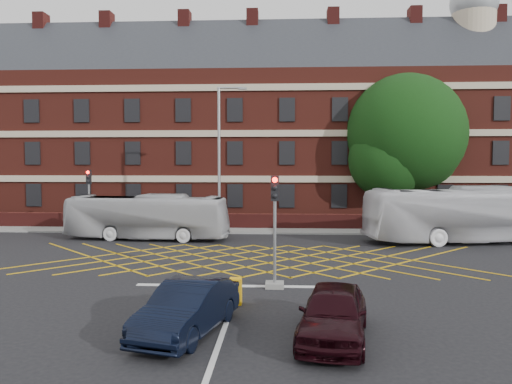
{
  "coord_description": "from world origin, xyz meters",
  "views": [
    {
      "loc": [
        1.65,
        -22.42,
        4.77
      ],
      "look_at": [
        0.39,
        1.5,
        3.35
      ],
      "focal_mm": 35.0,
      "sensor_mm": 36.0,
      "label": 1
    }
  ],
  "objects_px": {
    "car_maroon": "(333,313)",
    "traffic_light_far": "(89,208)",
    "bus_right": "(467,215)",
    "direction_signs": "(80,211)",
    "utility_cabinet": "(236,291)",
    "traffic_light_near": "(275,242)",
    "bus_left": "(147,217)",
    "car_navy": "(188,308)",
    "street_lamp": "(220,185)",
    "deciduous_tree": "(405,141)"
  },
  "relations": [
    {
      "from": "car_maroon",
      "to": "traffic_light_far",
      "type": "xyz_separation_m",
      "value": [
        -14.26,
        19.26,
        1.03
      ]
    },
    {
      "from": "bus_right",
      "to": "traffic_light_far",
      "type": "distance_m",
      "value": 23.95
    },
    {
      "from": "direction_signs",
      "to": "utility_cabinet",
      "type": "distance_m",
      "value": 21.95
    },
    {
      "from": "utility_cabinet",
      "to": "traffic_light_near",
      "type": "bearing_deg",
      "value": 61.2
    },
    {
      "from": "bus_left",
      "to": "car_navy",
      "type": "xyz_separation_m",
      "value": [
        5.77,
        -16.86,
        -0.68
      ]
    },
    {
      "from": "bus_right",
      "to": "traffic_light_far",
      "type": "relative_size",
      "value": 2.82
    },
    {
      "from": "car_maroon",
      "to": "street_lamp",
      "type": "bearing_deg",
      "value": 116.24
    },
    {
      "from": "deciduous_tree",
      "to": "street_lamp",
      "type": "xyz_separation_m",
      "value": [
        -13.24,
        -7.04,
        -3.06
      ]
    },
    {
      "from": "bus_left",
      "to": "car_navy",
      "type": "relative_size",
      "value": 2.29
    },
    {
      "from": "car_maroon",
      "to": "traffic_light_far",
      "type": "relative_size",
      "value": 1.01
    },
    {
      "from": "bus_right",
      "to": "traffic_light_near",
      "type": "relative_size",
      "value": 2.82
    },
    {
      "from": "bus_right",
      "to": "street_lamp",
      "type": "height_order",
      "value": "street_lamp"
    },
    {
      "from": "traffic_light_near",
      "to": "direction_signs",
      "type": "height_order",
      "value": "traffic_light_near"
    },
    {
      "from": "traffic_light_near",
      "to": "street_lamp",
      "type": "distance_m",
      "value": 13.33
    },
    {
      "from": "traffic_light_far",
      "to": "street_lamp",
      "type": "height_order",
      "value": "street_lamp"
    },
    {
      "from": "traffic_light_far",
      "to": "traffic_light_near",
      "type": "bearing_deg",
      "value": -47.45
    },
    {
      "from": "bus_right",
      "to": "bus_left",
      "type": "bearing_deg",
      "value": 80.51
    },
    {
      "from": "bus_left",
      "to": "bus_right",
      "type": "relative_size",
      "value": 0.83
    },
    {
      "from": "bus_right",
      "to": "car_navy",
      "type": "distance_m",
      "value": 21.42
    },
    {
      "from": "car_navy",
      "to": "street_lamp",
      "type": "xyz_separation_m",
      "value": [
        -1.33,
        17.98,
        2.6
      ]
    },
    {
      "from": "traffic_light_near",
      "to": "street_lamp",
      "type": "xyz_separation_m",
      "value": [
        -3.67,
        12.72,
        1.56
      ]
    },
    {
      "from": "bus_left",
      "to": "utility_cabinet",
      "type": "relative_size",
      "value": 11.29
    },
    {
      "from": "street_lamp",
      "to": "traffic_light_far",
      "type": "bearing_deg",
      "value": 173.56
    },
    {
      "from": "car_maroon",
      "to": "deciduous_tree",
      "type": "xyz_separation_m",
      "value": [
        7.9,
        25.29,
        5.64
      ]
    },
    {
      "from": "bus_right",
      "to": "direction_signs",
      "type": "bearing_deg",
      "value": 71.82
    },
    {
      "from": "traffic_light_near",
      "to": "utility_cabinet",
      "type": "height_order",
      "value": "traffic_light_near"
    },
    {
      "from": "bus_left",
      "to": "direction_signs",
      "type": "bearing_deg",
      "value": 61.73
    },
    {
      "from": "car_maroon",
      "to": "traffic_light_near",
      "type": "height_order",
      "value": "traffic_light_near"
    },
    {
      "from": "deciduous_tree",
      "to": "traffic_light_near",
      "type": "relative_size",
      "value": 2.69
    },
    {
      "from": "street_lamp",
      "to": "bus_right",
      "type": "bearing_deg",
      "value": -5.49
    },
    {
      "from": "deciduous_tree",
      "to": "street_lamp",
      "type": "relative_size",
      "value": 1.21
    },
    {
      "from": "direction_signs",
      "to": "utility_cabinet",
      "type": "relative_size",
      "value": 2.47
    },
    {
      "from": "traffic_light_far",
      "to": "car_maroon",
      "type": "bearing_deg",
      "value": -53.47
    },
    {
      "from": "car_maroon",
      "to": "utility_cabinet",
      "type": "xyz_separation_m",
      "value": [
        -2.94,
        3.21,
        -0.29
      ]
    },
    {
      "from": "bus_left",
      "to": "deciduous_tree",
      "type": "xyz_separation_m",
      "value": [
        17.68,
        8.17,
        4.98
      ]
    },
    {
      "from": "direction_signs",
      "to": "street_lamp",
      "type": "bearing_deg",
      "value": -15.34
    },
    {
      "from": "direction_signs",
      "to": "utility_cabinet",
      "type": "bearing_deg",
      "value": -54.57
    },
    {
      "from": "traffic_light_far",
      "to": "direction_signs",
      "type": "bearing_deg",
      "value": 127.36
    },
    {
      "from": "bus_left",
      "to": "bus_right",
      "type": "height_order",
      "value": "bus_right"
    },
    {
      "from": "bus_left",
      "to": "traffic_light_near",
      "type": "height_order",
      "value": "traffic_light_near"
    },
    {
      "from": "utility_cabinet",
      "to": "car_maroon",
      "type": "bearing_deg",
      "value": -47.5
    },
    {
      "from": "bus_left",
      "to": "deciduous_tree",
      "type": "height_order",
      "value": "deciduous_tree"
    },
    {
      "from": "utility_cabinet",
      "to": "bus_left",
      "type": "bearing_deg",
      "value": 116.16
    },
    {
      "from": "bus_right",
      "to": "utility_cabinet",
      "type": "height_order",
      "value": "bus_right"
    },
    {
      "from": "traffic_light_far",
      "to": "utility_cabinet",
      "type": "distance_m",
      "value": 19.69
    },
    {
      "from": "deciduous_tree",
      "to": "car_navy",
      "type": "bearing_deg",
      "value": -115.46
    },
    {
      "from": "traffic_light_far",
      "to": "car_navy",
      "type": "bearing_deg",
      "value": -61.63
    },
    {
      "from": "traffic_light_far",
      "to": "direction_signs",
      "type": "distance_m",
      "value": 2.33
    },
    {
      "from": "car_maroon",
      "to": "traffic_light_far",
      "type": "height_order",
      "value": "traffic_light_far"
    },
    {
      "from": "car_navy",
      "to": "utility_cabinet",
      "type": "height_order",
      "value": "car_navy"
    }
  ]
}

